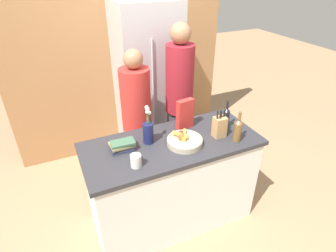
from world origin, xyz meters
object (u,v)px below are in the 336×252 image
(person_in_blue, at_px, (179,96))
(bottle_vinegar, at_px, (226,117))
(refrigerator, at_px, (148,85))
(bottle_oil, at_px, (238,130))
(cereal_box, at_px, (185,114))
(fruit_bowl, at_px, (184,140))
(flower_vase, at_px, (148,131))
(person_at_sink, at_px, (137,117))
(coffee_mug, at_px, (136,160))
(book_stack, at_px, (122,145))
(knife_block, at_px, (220,127))

(person_in_blue, bearing_deg, bottle_vinegar, -101.68)
(refrigerator, relative_size, bottle_oil, 6.87)
(cereal_box, xyz_separation_m, bottle_vinegar, (0.35, -0.16, -0.03))
(fruit_bowl, bearing_deg, refrigerator, 83.18)
(refrigerator, xyz_separation_m, person_in_blue, (0.15, -0.57, 0.06))
(bottle_oil, xyz_separation_m, person_in_blue, (-0.15, 0.84, -0.01))
(flower_vase, bearing_deg, bottle_oil, -22.40)
(cereal_box, bearing_deg, person_at_sink, 128.60)
(flower_vase, height_order, bottle_vinegar, flower_vase)
(person_at_sink, height_order, person_in_blue, person_in_blue)
(refrigerator, xyz_separation_m, cereal_box, (-0.02, -1.03, 0.10))
(refrigerator, xyz_separation_m, coffee_mug, (-0.63, -1.38, 0.00))
(book_stack, relative_size, person_in_blue, 0.12)
(refrigerator, height_order, fruit_bowl, refrigerator)
(refrigerator, distance_m, bottle_vinegar, 1.23)
(refrigerator, relative_size, flower_vase, 5.44)
(knife_block, relative_size, flower_vase, 0.75)
(flower_vase, relative_size, bottle_vinegar, 1.28)
(fruit_bowl, relative_size, knife_block, 1.15)
(cereal_box, relative_size, coffee_mug, 2.47)
(book_stack, xyz_separation_m, person_in_blue, (0.81, 0.55, 0.07))
(book_stack, distance_m, bottle_oil, 1.00)
(flower_vase, height_order, person_at_sink, person_at_sink)
(cereal_box, height_order, bottle_oil, cereal_box)
(fruit_bowl, height_order, flower_vase, flower_vase)
(fruit_bowl, relative_size, coffee_mug, 2.65)
(fruit_bowl, xyz_separation_m, person_at_sink, (-0.21, 0.67, -0.05))
(flower_vase, distance_m, bottle_vinegar, 0.76)
(knife_block, distance_m, bottle_vinegar, 0.18)
(fruit_bowl, bearing_deg, person_at_sink, 107.27)
(knife_block, distance_m, person_at_sink, 0.88)
(refrigerator, xyz_separation_m, flower_vase, (-0.43, -1.12, 0.07))
(fruit_bowl, relative_size, book_stack, 1.49)
(knife_block, height_order, bottle_vinegar, bottle_vinegar)
(coffee_mug, height_order, book_stack, coffee_mug)
(fruit_bowl, height_order, person_in_blue, person_in_blue)
(bottle_oil, bearing_deg, person_in_blue, 99.86)
(knife_block, xyz_separation_m, flower_vase, (-0.62, 0.17, 0.02))
(refrigerator, bearing_deg, coffee_mug, -114.48)
(book_stack, bearing_deg, person_at_sink, 59.69)
(person_in_blue, bearing_deg, flower_vase, -164.71)
(book_stack, bearing_deg, flower_vase, 1.66)
(refrigerator, xyz_separation_m, knife_block, (0.19, -1.29, 0.05))
(cereal_box, xyz_separation_m, bottle_oil, (0.32, -0.39, -0.03))
(knife_block, distance_m, book_stack, 0.87)
(person_in_blue, bearing_deg, book_stack, -174.08)
(person_at_sink, relative_size, person_in_blue, 0.90)
(person_at_sink, bearing_deg, fruit_bowl, -82.92)
(book_stack, bearing_deg, knife_block, -10.82)
(fruit_bowl, bearing_deg, person_in_blue, 66.89)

